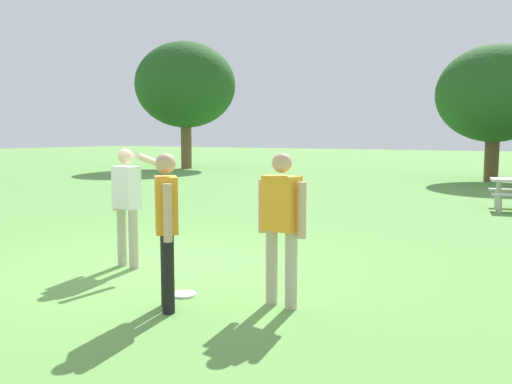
{
  "coord_description": "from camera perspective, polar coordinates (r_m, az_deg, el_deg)",
  "views": [
    {
      "loc": [
        4.83,
        -5.67,
        1.83
      ],
      "look_at": [
        0.95,
        1.01,
        1.0
      ],
      "focal_mm": 37.61,
      "sensor_mm": 36.0,
      "label": 1
    }
  ],
  "objects": [
    {
      "name": "person_catcher",
      "position": [
        5.65,
        2.73,
        -2.91
      ],
      "size": [
        0.6,
        0.28,
        1.64
      ],
      "color": "#B7AD93",
      "rests_on": "ground"
    },
    {
      "name": "frisbee",
      "position": [
        6.29,
        -7.7,
        -10.73
      ],
      "size": [
        0.29,
        0.29,
        0.03
      ],
      "primitive_type": "cylinder",
      "color": "white",
      "rests_on": "ground"
    },
    {
      "name": "person_thrower",
      "position": [
        7.56,
        -13.52,
        -0.64
      ],
      "size": [
        0.7,
        0.66,
        1.64
      ],
      "color": "#B7AD93",
      "rests_on": "ground"
    },
    {
      "name": "tree_broad_center",
      "position": [
        23.11,
        24.04,
        9.49
      ],
      "size": [
        4.44,
        4.44,
        5.31
      ],
      "color": "brown",
      "rests_on": "ground"
    },
    {
      "name": "tree_tall_left",
      "position": [
        29.48,
        -7.52,
        11.18
      ],
      "size": [
        5.35,
        5.35,
        6.76
      ],
      "color": "brown",
      "rests_on": "ground"
    },
    {
      "name": "ground_plane",
      "position": [
        7.67,
        -10.09,
        -7.76
      ],
      "size": [
        120.0,
        120.0,
        0.0
      ],
      "primitive_type": "plane",
      "color": "#609947"
    },
    {
      "name": "person_bystander",
      "position": [
        5.63,
        -9.5,
        -3.03
      ],
      "size": [
        0.44,
        0.47,
        1.64
      ],
      "color": "black",
      "rests_on": "ground"
    }
  ]
}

